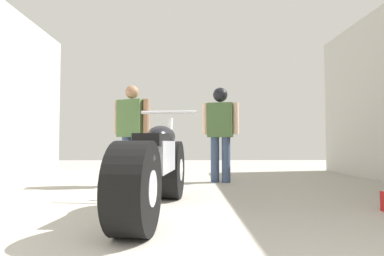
% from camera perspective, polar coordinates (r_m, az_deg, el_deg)
% --- Properties ---
extents(ground_plane, '(16.42, 16.42, 0.00)m').
position_cam_1_polar(ground_plane, '(3.98, 1.33, -12.40)').
color(ground_plane, '#A8A399').
extents(motorcycle_maroon_cruiser, '(0.68, 2.28, 1.06)m').
position_cam_1_polar(motorcycle_maroon_cruiser, '(3.10, -6.55, -7.16)').
color(motorcycle_maroon_cruiser, black).
rests_on(motorcycle_maroon_cruiser, ground_plane).
extents(mechanic_in_blue, '(0.62, 0.38, 1.58)m').
position_cam_1_polar(mechanic_in_blue, '(5.11, -10.70, -0.12)').
color(mechanic_in_blue, '#384766').
rests_on(mechanic_in_blue, ground_plane).
extents(mechanic_with_helmet, '(0.64, 0.32, 1.62)m').
position_cam_1_polar(mechanic_with_helmet, '(5.50, 5.08, 0.49)').
color(mechanic_with_helmet, '#384766').
rests_on(mechanic_with_helmet, ground_plane).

